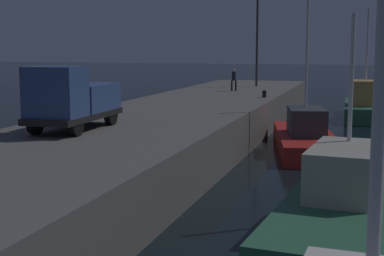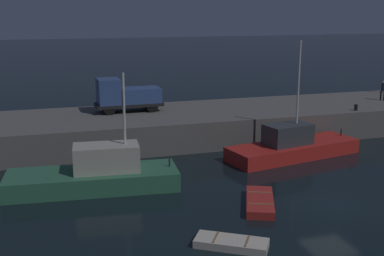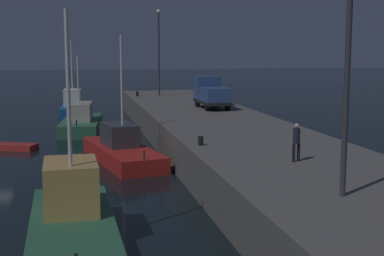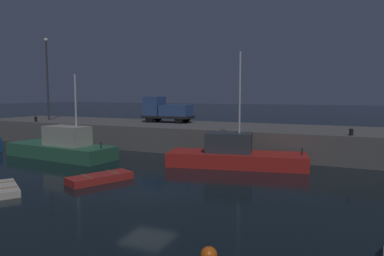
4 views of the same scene
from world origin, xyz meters
name	(u,v)px [view 4 (image 4 of 4)]	position (x,y,z in m)	size (l,w,h in m)	color
ground_plane	(147,192)	(0.00, 0.00, 0.00)	(320.00, 320.00, 0.00)	black
pier_quay	(236,138)	(0.00, 15.48, 1.09)	(58.18, 8.77, 2.19)	#5B5956
fishing_trawler_red	(235,155)	(2.10, 8.36, 0.78)	(10.06, 4.77, 8.02)	red
fishing_boat_orange	(62,147)	(-11.61, 5.96, 0.86)	(9.88, 4.01, 6.62)	#2D6647
rowboat_white_mid	(4,189)	(-6.87, -3.02, 0.17)	(3.30, 2.72, 0.39)	beige
dinghy_red_small	(100,178)	(-3.75, 0.86, 0.21)	(2.77, 4.01, 0.46)	#B22823
mooring_buoy_near	(209,255)	(5.81, -5.95, 0.26)	(0.53, 0.53, 0.53)	orange
lamp_post_west	(47,73)	(-21.75, 14.37, 7.44)	(0.44, 0.44, 9.12)	#38383D
utility_truck	(166,110)	(-8.00, 16.78, 3.46)	(5.25, 2.18, 2.65)	black
bollard_west	(36,119)	(-21.07, 11.95, 2.46)	(0.28, 0.28, 0.55)	black
bollard_central	(351,132)	(9.56, 11.88, 2.43)	(0.28, 0.28, 0.48)	black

